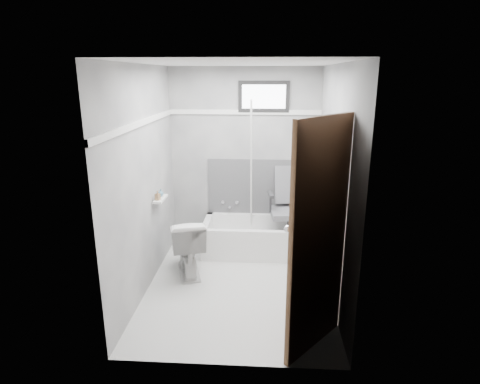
# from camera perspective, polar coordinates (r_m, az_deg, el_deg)

# --- Properties ---
(floor) EXTENTS (2.60, 2.60, 0.00)m
(floor) POSITION_cam_1_polar(r_m,az_deg,el_deg) (4.66, -0.28, -13.13)
(floor) COLOR white
(floor) RESTS_ON ground
(ceiling) EXTENTS (2.60, 2.60, 0.00)m
(ceiling) POSITION_cam_1_polar(r_m,az_deg,el_deg) (4.06, -0.33, 17.89)
(ceiling) COLOR silver
(ceiling) RESTS_ON floor
(wall_back) EXTENTS (2.00, 0.02, 2.40)m
(wall_back) POSITION_cam_1_polar(r_m,az_deg,el_deg) (5.46, 0.63, 4.81)
(wall_back) COLOR slate
(wall_back) RESTS_ON floor
(wall_front) EXTENTS (2.00, 0.02, 2.40)m
(wall_front) POSITION_cam_1_polar(r_m,az_deg,el_deg) (2.97, -2.02, -5.22)
(wall_front) COLOR slate
(wall_front) RESTS_ON floor
(wall_left) EXTENTS (0.02, 2.60, 2.40)m
(wall_left) POSITION_cam_1_polar(r_m,az_deg,el_deg) (4.38, -13.47, 1.46)
(wall_left) COLOR slate
(wall_left) RESTS_ON floor
(wall_right) EXTENTS (0.02, 2.60, 2.40)m
(wall_right) POSITION_cam_1_polar(r_m,az_deg,el_deg) (4.25, 13.28, 1.03)
(wall_right) COLOR slate
(wall_right) RESTS_ON floor
(bathtub) EXTENTS (1.50, 0.70, 0.42)m
(bathtub) POSITION_cam_1_polar(r_m,az_deg,el_deg) (5.39, 2.85, -6.39)
(bathtub) COLOR white
(bathtub) RESTS_ON floor
(office_chair) EXTENTS (0.64, 0.64, 1.00)m
(office_chair) POSITION_cam_1_polar(r_m,az_deg,el_deg) (5.30, 7.06, -2.13)
(office_chair) COLOR slate
(office_chair) RESTS_ON bathtub
(toilet) EXTENTS (0.58, 0.79, 0.69)m
(toilet) POSITION_cam_1_polar(r_m,az_deg,el_deg) (4.82, -7.49, -7.59)
(toilet) COLOR white
(toilet) RESTS_ON floor
(door) EXTENTS (0.78, 0.78, 2.00)m
(door) POSITION_cam_1_polar(r_m,az_deg,el_deg) (3.13, 16.43, -8.71)
(door) COLOR brown
(door) RESTS_ON floor
(window) EXTENTS (0.66, 0.04, 0.40)m
(window) POSITION_cam_1_polar(r_m,az_deg,el_deg) (5.34, 3.41, 13.40)
(window) COLOR black
(window) RESTS_ON wall_back
(backerboard) EXTENTS (1.50, 0.02, 0.78)m
(backerboard) POSITION_cam_1_polar(r_m,az_deg,el_deg) (5.54, 3.20, 0.69)
(backerboard) COLOR #4C4C4F
(backerboard) RESTS_ON wall_back
(trim_back) EXTENTS (2.00, 0.02, 0.06)m
(trim_back) POSITION_cam_1_polar(r_m,az_deg,el_deg) (5.36, 0.65, 11.29)
(trim_back) COLOR white
(trim_back) RESTS_ON wall_back
(trim_left) EXTENTS (0.02, 2.60, 0.06)m
(trim_left) POSITION_cam_1_polar(r_m,az_deg,el_deg) (4.26, -13.86, 9.54)
(trim_left) COLOR white
(trim_left) RESTS_ON wall_left
(pole) EXTENTS (0.02, 0.39, 1.92)m
(pole) POSITION_cam_1_polar(r_m,az_deg,el_deg) (5.26, 1.61, 2.67)
(pole) COLOR silver
(pole) RESTS_ON bathtub
(shelf) EXTENTS (0.10, 0.32, 0.02)m
(shelf) POSITION_cam_1_polar(r_m,az_deg,el_deg) (4.76, -11.24, -0.96)
(shelf) COLOR white
(shelf) RESTS_ON wall_left
(soap_bottle_a) EXTENTS (0.07, 0.07, 0.11)m
(soap_bottle_a) POSITION_cam_1_polar(r_m,az_deg,el_deg) (4.67, -11.65, -0.48)
(soap_bottle_a) COLOR #926E49
(soap_bottle_a) RESTS_ON shelf
(soap_bottle_b) EXTENTS (0.09, 0.09, 0.09)m
(soap_bottle_b) POSITION_cam_1_polar(r_m,az_deg,el_deg) (4.80, -11.22, -0.07)
(soap_bottle_b) COLOR teal
(soap_bottle_b) RESTS_ON shelf
(faucet) EXTENTS (0.26, 0.10, 0.16)m
(faucet) POSITION_cam_1_polar(r_m,az_deg,el_deg) (5.61, -1.45, -1.74)
(faucet) COLOR silver
(faucet) RESTS_ON wall_back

